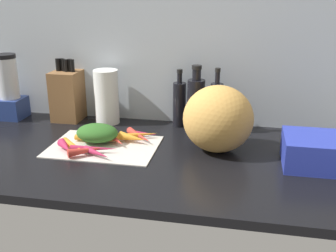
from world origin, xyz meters
The scene contains 23 objects.
ground_plane centered at (0.00, 0.00, -1.50)cm, with size 170.00×80.00×3.00cm, color black.
wall_back centered at (0.00, 38.50, 30.00)cm, with size 170.00×3.00×60.00cm, color #ADB7C1.
cutting_board centered at (-9.10, 1.46, 0.40)cm, with size 40.71×29.08×0.80cm, color beige.
carrot_0 centered at (-13.29, 3.93, 1.94)cm, with size 2.29×2.29×17.31cm, color orange.
carrot_1 centered at (-18.27, -5.39, 2.37)cm, with size 3.15×3.15×13.74cm, color orange.
carrot_2 centered at (-20.77, -6.96, 2.48)cm, with size 3.35×3.35×10.44cm, color #B2264C.
carrot_3 centered at (-10.20, -5.58, 2.14)cm, with size 2.68×2.68×17.50cm, color #B2264C.
carrot_4 centered at (-7.79, -9.29, 2.11)cm, with size 2.61×2.61×12.22cm, color #B2264C.
carrot_5 centered at (1.14, 10.44, 2.32)cm, with size 3.04×3.04×17.41cm, color orange.
carrot_6 centered at (3.60, 14.10, 1.82)cm, with size 2.04×2.04×10.60cm, color #B2264C.
carrot_7 centered at (2.58, 10.51, 2.13)cm, with size 2.66×2.66×16.04cm, color red.
carrot_8 centered at (0.76, 6.71, 2.58)cm, with size 3.56×3.56×10.96cm, color orange.
carrot_9 centered at (-12.15, -8.27, 2.38)cm, with size 3.15×3.15×13.44cm, color red.
carrot_10 centered at (-5.43, 4.38, 2.37)cm, with size 3.15×3.15×12.54cm, color red.
carrot_greens_pile centered at (-12.86, 4.82, 4.28)cm, with size 16.46×12.66×6.96cm, color #2D6023.
winter_squash centered at (33.63, 6.54, 12.45)cm, with size 25.85×23.66×24.90cm, color gold.
knife_block centered at (-36.28, 31.00, 11.57)cm, with size 12.36×14.15×27.89cm.
blender_appliance centered at (-63.20, 27.57, 12.88)cm, with size 12.02×12.02×29.73cm.
paper_towel_roll centered at (-17.27, 29.50, 11.99)cm, with size 10.68×10.68×23.98cm, color white.
bottle_0 centered at (15.03, 31.61, 10.20)cm, with size 5.65×5.65×25.13cm.
bottle_1 centered at (22.67, 28.29, 11.78)cm, with size 7.35×7.35×27.76cm.
bottle_2 centered at (31.38, 26.55, 11.06)cm, with size 5.21×5.21×27.30cm.
dish_rack centered at (68.70, 0.29, 5.17)cm, with size 23.83×20.37×10.33cm, color #2838AD.
Camera 1 is at (42.78, -134.50, 59.07)cm, focal length 43.21 mm.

